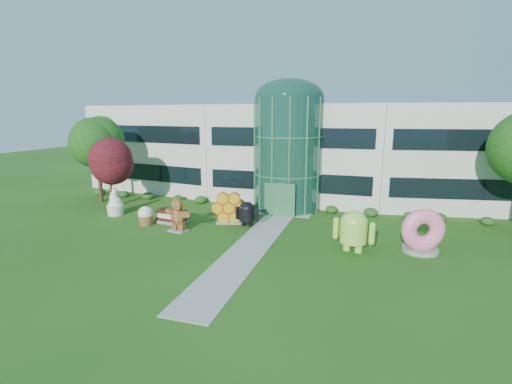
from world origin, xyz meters
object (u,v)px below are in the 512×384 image
(android_black, at_px, (247,212))
(donut, at_px, (422,230))
(android_green, at_px, (354,228))
(gingerbread, at_px, (178,215))

(android_black, height_order, donut, donut)
(android_green, relative_size, donut, 1.09)
(android_black, bearing_deg, gingerbread, -144.28)
(android_black, relative_size, gingerbread, 0.82)
(android_green, distance_m, android_black, 8.65)
(android_green, bearing_deg, android_black, 170.89)
(android_green, bearing_deg, gingerbread, -169.40)
(android_green, xyz_separation_m, android_black, (-8.05, 3.15, -0.43))
(android_black, xyz_separation_m, donut, (12.08, -1.95, 0.30))
(donut, xyz_separation_m, gingerbread, (-16.45, -0.84, -0.16))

